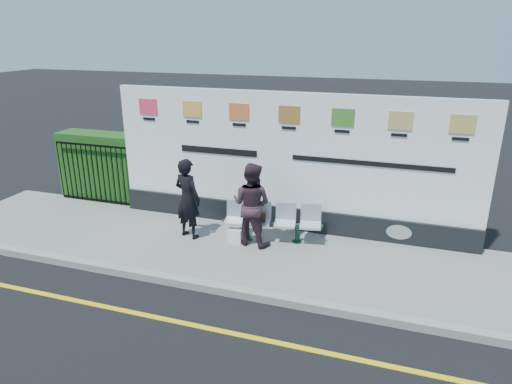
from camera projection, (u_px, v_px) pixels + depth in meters
ground at (193, 325)px, 7.04m from camera, size 80.00×80.00×0.00m
pavement at (247, 252)px, 9.26m from camera, size 14.00×3.00×0.12m
kerb at (218, 289)px, 7.91m from camera, size 14.00×0.18×0.14m
yellow_line at (193, 325)px, 7.04m from camera, size 14.00×0.10×0.01m
billboard at (289, 171)px, 9.86m from camera, size 8.00×0.30×3.00m
hedge at (104, 166)px, 11.91m from camera, size 2.35×0.70×1.70m
railing at (94, 173)px, 11.53m from camera, size 2.05×0.06×1.54m
bench at (272, 231)px, 9.54m from camera, size 2.07×0.87×0.43m
woman_left at (188, 199)px, 9.53m from camera, size 0.72×0.58×1.73m
woman_right at (251, 204)px, 9.21m from camera, size 0.93×0.77×1.73m
handbag_brown at (260, 217)px, 9.47m from camera, size 0.26×0.17×0.19m
carrier_bag_white at (235, 236)px, 9.49m from camera, size 0.29×0.17×0.29m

